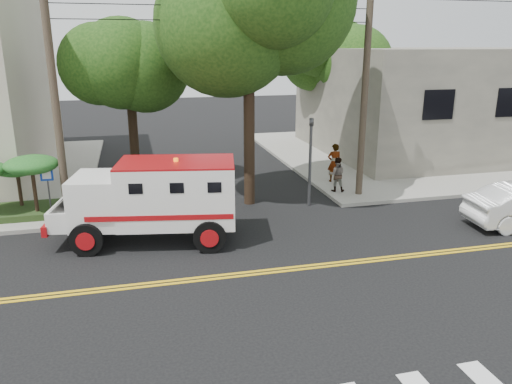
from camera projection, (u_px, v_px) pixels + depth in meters
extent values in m
plane|color=black|center=(251.00, 274.00, 14.45)|extent=(100.00, 100.00, 0.00)
cube|color=gray|center=(416.00, 153.00, 30.12)|extent=(17.00, 17.00, 0.15)
cube|color=#635E54|center=(438.00, 100.00, 30.05)|extent=(14.00, 12.00, 6.00)
cylinder|color=#382D23|center=(55.00, 100.00, 17.44)|extent=(0.28, 0.28, 9.00)
cylinder|color=#382D23|center=(365.00, 92.00, 20.39)|extent=(0.28, 0.28, 9.00)
cylinder|color=black|center=(249.00, 119.00, 19.84)|extent=(0.44, 0.44, 7.00)
sphere|color=#13350E|center=(249.00, 27.00, 18.84)|extent=(5.32, 5.32, 5.32)
sphere|color=#13350E|center=(284.00, 10.00, 18.24)|extent=(4.56, 4.56, 4.56)
cylinder|color=black|center=(133.00, 121.00, 24.11)|extent=(0.44, 0.44, 5.60)
sphere|color=#13350E|center=(128.00, 61.00, 23.31)|extent=(3.92, 3.92, 3.92)
sphere|color=#13350E|center=(147.00, 52.00, 22.86)|extent=(3.36, 3.36, 3.36)
cylinder|color=black|center=(325.00, 102.00, 30.45)|extent=(0.44, 0.44, 5.95)
sphere|color=#13350E|center=(327.00, 51.00, 29.60)|extent=(4.20, 4.20, 4.20)
sphere|color=#13350E|center=(345.00, 44.00, 29.12)|extent=(3.60, 3.60, 3.60)
cylinder|color=#3F3F42|center=(310.00, 163.00, 20.02)|extent=(0.12, 0.12, 3.60)
imported|color=#3F3F42|center=(311.00, 129.00, 19.64)|extent=(0.15, 0.18, 0.90)
cylinder|color=#3F3F42|center=(49.00, 195.00, 18.48)|extent=(0.06, 0.06, 2.00)
cube|color=#0C33A5|center=(47.00, 175.00, 18.20)|extent=(0.45, 0.03, 0.45)
cube|color=#1E3314|center=(18.00, 212.00, 18.95)|extent=(3.20, 2.00, 0.24)
cylinder|color=black|center=(20.00, 188.00, 19.11)|extent=(0.14, 0.14, 1.36)
ellipsoid|color=#18511C|center=(17.00, 169.00, 18.90)|extent=(1.55, 1.55, 0.54)
cylinder|color=black|center=(35.00, 189.00, 18.40)|extent=(0.14, 0.14, 1.68)
ellipsoid|color=#18511C|center=(31.00, 165.00, 18.13)|extent=(1.91, 1.91, 0.66)
cube|color=silver|center=(177.00, 193.00, 16.43)|extent=(4.07, 2.84, 2.01)
cube|color=silver|center=(98.00, 200.00, 16.32)|extent=(1.89, 2.35, 1.63)
cube|color=black|center=(73.00, 188.00, 16.15)|extent=(0.35, 1.61, 0.67)
cube|color=silver|center=(68.00, 214.00, 16.39)|extent=(1.19, 2.04, 0.67)
cube|color=#9C0C10|center=(54.00, 222.00, 16.43)|extent=(0.54, 2.06, 0.34)
cube|color=#9C0C10|center=(176.00, 162.00, 16.13)|extent=(4.07, 2.84, 0.06)
cylinder|color=black|center=(87.00, 240.00, 15.55)|extent=(1.09, 0.49, 1.05)
cylinder|color=black|center=(102.00, 217.00, 17.61)|extent=(1.09, 0.49, 1.05)
cylinder|color=black|center=(210.00, 237.00, 15.80)|extent=(1.09, 0.49, 1.05)
cylinder|color=black|center=(211.00, 214.00, 17.85)|extent=(1.09, 0.49, 1.05)
imported|color=gray|center=(334.00, 163.00, 23.31)|extent=(0.69, 0.48, 1.81)
imported|color=gray|center=(337.00, 175.00, 21.79)|extent=(0.89, 0.79, 1.51)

